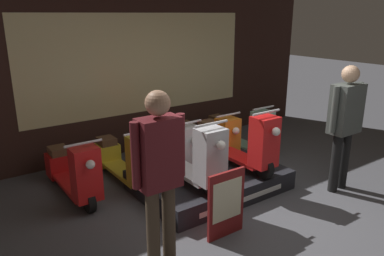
% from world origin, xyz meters
% --- Properties ---
extents(ground_plane, '(30.00, 30.00, 0.00)m').
position_xyz_m(ground_plane, '(0.00, 0.00, 0.00)').
color(ground_plane, '#4C4C51').
extents(shop_wall_back, '(7.66, 0.09, 3.20)m').
position_xyz_m(shop_wall_back, '(0.00, 3.08, 1.60)').
color(shop_wall_back, '#331E19').
rests_on(shop_wall_back, ground_plane).
extents(display_platform, '(1.98, 1.42, 0.27)m').
position_xyz_m(display_platform, '(-0.07, 1.02, 0.14)').
color(display_platform, black).
rests_on(display_platform, ground_plane).
extents(scooter_display_left, '(0.47, 1.59, 0.92)m').
position_xyz_m(scooter_display_left, '(-0.52, 0.95, 0.62)').
color(scooter_display_left, black).
rests_on(scooter_display_left, display_platform).
extents(scooter_display_right, '(0.47, 1.59, 0.92)m').
position_xyz_m(scooter_display_right, '(0.38, 0.95, 0.62)').
color(scooter_display_right, black).
rests_on(scooter_display_right, display_platform).
extents(scooter_backrow_0, '(0.47, 1.59, 0.92)m').
position_xyz_m(scooter_backrow_0, '(-1.70, 1.91, 0.35)').
color(scooter_backrow_0, black).
rests_on(scooter_backrow_0, ground_plane).
extents(scooter_backrow_1, '(0.47, 1.59, 0.92)m').
position_xyz_m(scooter_backrow_1, '(-0.94, 1.91, 0.35)').
color(scooter_backrow_1, black).
rests_on(scooter_backrow_1, ground_plane).
extents(scooter_backrow_2, '(0.47, 1.59, 0.92)m').
position_xyz_m(scooter_backrow_2, '(-0.18, 1.91, 0.35)').
color(scooter_backrow_2, black).
rests_on(scooter_backrow_2, ground_plane).
extents(scooter_backrow_3, '(0.47, 1.59, 0.92)m').
position_xyz_m(scooter_backrow_3, '(0.57, 1.91, 0.35)').
color(scooter_backrow_3, black).
rests_on(scooter_backrow_3, ground_plane).
extents(scooter_backrow_4, '(0.47, 1.59, 0.92)m').
position_xyz_m(scooter_backrow_4, '(1.33, 1.91, 0.35)').
color(scooter_backrow_4, black).
rests_on(scooter_backrow_4, ground_plane).
extents(person_left_browsing, '(0.55, 0.23, 1.76)m').
position_xyz_m(person_left_browsing, '(-1.48, -0.04, 1.03)').
color(person_left_browsing, '#473828').
rests_on(person_left_browsing, ground_plane).
extents(person_right_browsing, '(0.61, 0.25, 1.75)m').
position_xyz_m(person_right_browsing, '(1.40, -0.04, 1.05)').
color(person_right_browsing, black).
rests_on(person_right_browsing, ground_plane).
extents(price_sign_board, '(0.49, 0.04, 0.78)m').
position_xyz_m(price_sign_board, '(-0.65, -0.02, 0.39)').
color(price_sign_board, maroon).
rests_on(price_sign_board, ground_plane).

